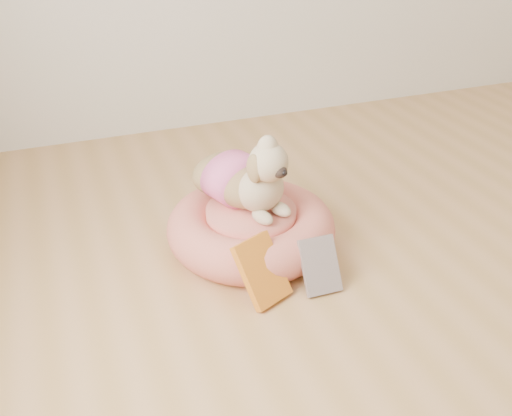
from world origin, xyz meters
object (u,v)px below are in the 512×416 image
object	(u,v)px
pet_bed	(251,228)
dog	(245,166)
book_white	(320,265)
book_yellow	(262,271)

from	to	relation	value
pet_bed	dog	distance (m)	0.24
pet_bed	book_white	bearing A→B (deg)	-68.30
pet_bed	book_white	xyz separation A→B (m)	(0.12, -0.31, 0.01)
dog	book_white	distance (m)	0.43
dog	book_white	xyz separation A→B (m)	(0.13, -0.34, -0.23)
pet_bed	book_white	size ratio (longest dim) A/B	3.26
pet_bed	book_yellow	world-z (taller)	book_yellow
dog	book_yellow	size ratio (longest dim) A/B	1.92
dog	book_white	bearing A→B (deg)	-89.40
book_yellow	book_white	xyz separation A→B (m)	(0.19, -0.02, -0.01)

